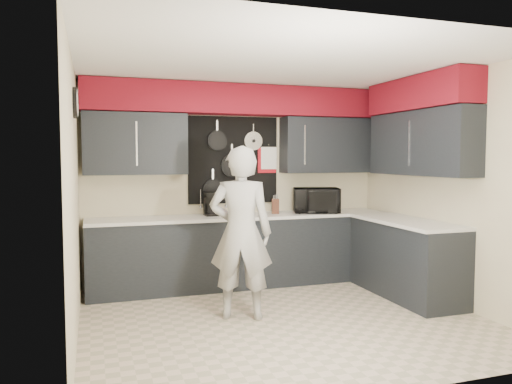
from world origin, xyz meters
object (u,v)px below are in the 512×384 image
object	(u,v)px
knife_block	(275,206)
utensil_crock	(243,208)
person	(241,233)
microwave	(316,200)
coffee_maker	(211,204)

from	to	relation	value
knife_block	utensil_crock	world-z (taller)	knife_block
person	utensil_crock	bearing A→B (deg)	-87.28
knife_block	microwave	bearing A→B (deg)	7.68
microwave	utensil_crock	world-z (taller)	microwave
coffee_maker	person	xyz separation A→B (m)	(0.01, -1.33, -0.18)
utensil_crock	person	world-z (taller)	person
knife_block	utensil_crock	size ratio (longest dim) A/B	1.20
utensil_crock	person	distance (m)	1.35
microwave	knife_block	world-z (taller)	microwave
knife_block	coffee_maker	distance (m)	0.86
microwave	person	distance (m)	1.87
knife_block	utensil_crock	distance (m)	0.43
microwave	person	bearing A→B (deg)	-121.07
microwave	knife_block	distance (m)	0.57
microwave	knife_block	xyz separation A→B (m)	(-0.57, 0.05, -0.07)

